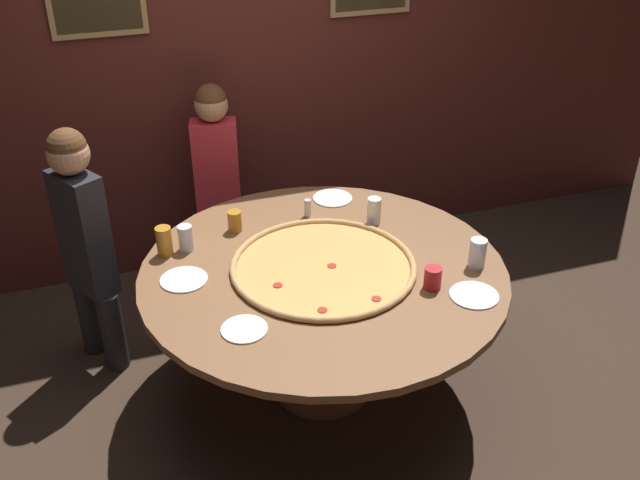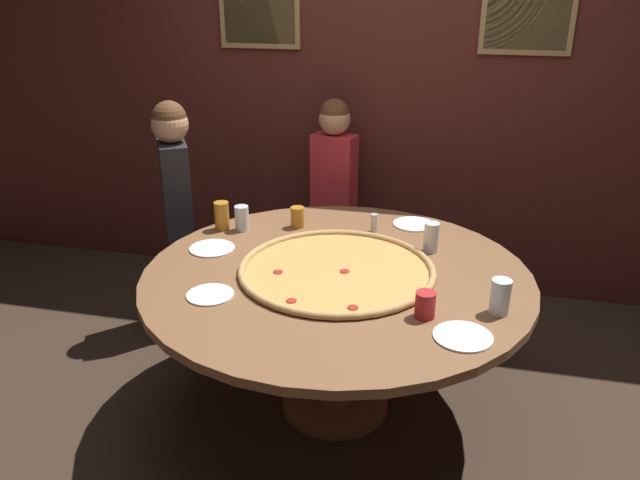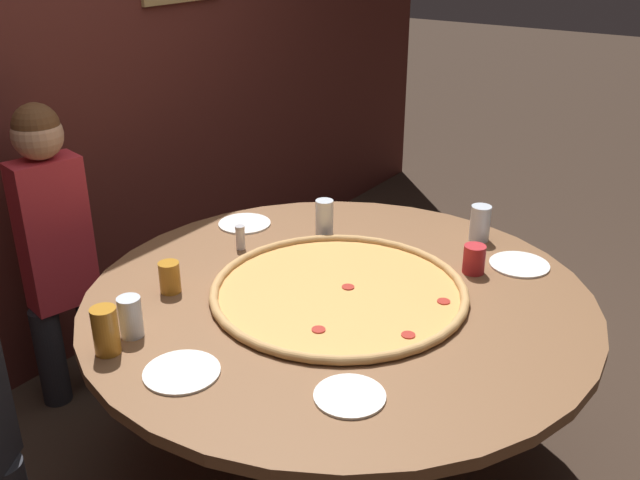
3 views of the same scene
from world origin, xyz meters
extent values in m
plane|color=#38281E|center=(0.00, 0.00, 0.00)|extent=(24.00, 24.00, 0.00)
cube|color=#4C1E19|center=(0.00, 1.48, 1.30)|extent=(6.40, 0.06, 2.60)
cube|color=slate|center=(-0.80, 1.43, 1.75)|extent=(0.46, 0.01, 0.34)
cylinder|color=brown|center=(0.00, 0.00, 0.72)|extent=(1.76, 1.76, 0.04)
cylinder|color=brown|center=(0.00, 0.00, 0.35)|extent=(0.16, 0.16, 0.70)
cylinder|color=brown|center=(0.00, 0.00, 0.02)|extent=(0.52, 0.52, 0.04)
cylinder|color=#E0994C|center=(0.00, 0.00, 0.75)|extent=(0.85, 0.85, 0.01)
torus|color=tan|center=(0.00, 0.00, 0.76)|extent=(0.89, 0.89, 0.03)
cylinder|color=#A8281E|center=(-0.25, -0.09, 0.75)|extent=(0.04, 0.04, 0.00)
cylinder|color=#A8281E|center=(0.04, -0.01, 0.75)|extent=(0.04, 0.04, 0.00)
cylinder|color=#A8281E|center=(0.13, -0.33, 0.75)|extent=(0.04, 0.04, 0.00)
cylinder|color=#A8281E|center=(-0.12, -0.33, 0.75)|extent=(0.04, 0.04, 0.00)
cylinder|color=silver|center=(-0.59, 0.38, 0.81)|extent=(0.07, 0.07, 0.13)
cylinder|color=silver|center=(0.70, -0.22, 0.81)|extent=(0.08, 0.08, 0.14)
cylinder|color=#BC7A23|center=(-0.32, 0.49, 0.80)|extent=(0.07, 0.07, 0.11)
cylinder|color=#B22328|center=(0.42, -0.32, 0.79)|extent=(0.08, 0.08, 0.11)
cylinder|color=#BC7A23|center=(-0.69, 0.37, 0.81)|extent=(0.08, 0.08, 0.15)
cylinder|color=silver|center=(0.40, 0.33, 0.81)|extent=(0.07, 0.07, 0.15)
cylinder|color=white|center=(-0.47, -0.34, 0.74)|extent=(0.20, 0.20, 0.01)
cylinder|color=white|center=(0.29, 0.66, 0.74)|extent=(0.22, 0.22, 0.01)
cylinder|color=white|center=(0.57, -0.44, 0.74)|extent=(0.22, 0.22, 0.01)
cylinder|color=white|center=(-0.65, 0.11, 0.74)|extent=(0.22, 0.22, 0.01)
cylinder|color=silver|center=(0.09, 0.52, 0.78)|extent=(0.04, 0.04, 0.08)
cylinder|color=#B7B7BC|center=(0.09, 0.52, 0.83)|extent=(0.04, 0.04, 0.01)
cylinder|color=#232328|center=(-0.17, 1.18, 0.22)|extent=(0.14, 0.14, 0.45)
cylinder|color=#232328|center=(-0.37, 1.22, 0.22)|extent=(0.14, 0.14, 0.45)
cube|color=red|center=(-0.27, 1.20, 0.76)|extent=(0.29, 0.20, 0.63)
sphere|color=tan|center=(-0.27, 1.20, 1.17)|extent=(0.19, 0.19, 0.19)
sphere|color=brown|center=(-0.27, 1.20, 1.21)|extent=(0.18, 0.18, 0.18)
cylinder|color=#232328|center=(-1.01, 0.52, 0.23)|extent=(0.17, 0.17, 0.47)
cylinder|color=#232328|center=(-1.12, 0.70, 0.23)|extent=(0.17, 0.17, 0.47)
cube|color=#232328|center=(-1.06, 0.61, 0.80)|extent=(0.27, 0.32, 0.66)
sphere|color=tan|center=(-1.06, 0.61, 1.23)|extent=(0.20, 0.20, 0.20)
sphere|color=brown|center=(-1.06, 0.61, 1.26)|extent=(0.19, 0.19, 0.19)
camera|label=1|loc=(-0.94, -2.69, 2.60)|focal=40.00mm
camera|label=2|loc=(0.50, -2.49, 1.97)|focal=35.00mm
camera|label=3|loc=(-1.82, -1.17, 1.93)|focal=40.00mm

